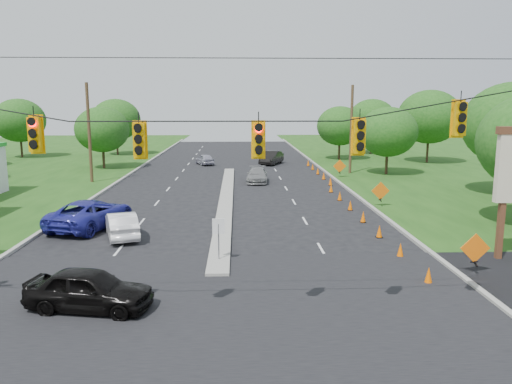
{
  "coord_description": "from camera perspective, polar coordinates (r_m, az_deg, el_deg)",
  "views": [
    {
      "loc": [
        0.87,
        -15.77,
        7.1
      ],
      "look_at": [
        1.78,
        8.53,
        2.8
      ],
      "focal_mm": 35.0,
      "sensor_mm": 36.0,
      "label": 1
    }
  ],
  "objects": [
    {
      "name": "ground",
      "position": [
        17.31,
        -4.99,
        -14.22
      ],
      "size": [
        160.0,
        160.0,
        0.0
      ],
      "primitive_type": "plane",
      "color": "black",
      "rests_on": "ground"
    },
    {
      "name": "cross_street",
      "position": [
        17.31,
        -4.99,
        -14.22
      ],
      "size": [
        160.0,
        14.0,
        0.02
      ],
      "primitive_type": "cube",
      "color": "black",
      "rests_on": "ground"
    },
    {
      "name": "curb_left",
      "position": [
        47.6,
        -15.45,
        1.08
      ],
      "size": [
        0.25,
        110.0,
        0.16
      ],
      "primitive_type": "cube",
      "color": "gray",
      "rests_on": "ground"
    },
    {
      "name": "curb_right",
      "position": [
        47.22,
        9.15,
        1.25
      ],
      "size": [
        0.25,
        110.0,
        0.16
      ],
      "primitive_type": "cube",
      "color": "gray",
      "rests_on": "ground"
    },
    {
      "name": "median",
      "position": [
        37.46,
        -3.44,
        -0.92
      ],
      "size": [
        1.0,
        34.0,
        0.18
      ],
      "primitive_type": "cube",
      "color": "gray",
      "rests_on": "ground"
    },
    {
      "name": "median_sign",
      "position": [
        22.5,
        -4.31,
        -4.51
      ],
      "size": [
        0.55,
        0.06,
        2.05
      ],
      "color": "gray",
      "rests_on": "ground"
    },
    {
      "name": "signal_span",
      "position": [
        14.95,
        -5.66,
        1.8
      ],
      "size": [
        25.6,
        0.32,
        9.0
      ],
      "color": "#422D1C",
      "rests_on": "ground"
    },
    {
      "name": "utility_pole_far_left",
      "position": [
        47.75,
        -18.52,
        6.39
      ],
      "size": [
        0.28,
        0.28,
        9.0
      ],
      "primitive_type": "cylinder",
      "color": "#422D1C",
      "rests_on": "ground"
    },
    {
      "name": "utility_pole_far_right",
      "position": [
        52.15,
        10.83,
        6.99
      ],
      "size": [
        0.28,
        0.28,
        9.0
      ],
      "primitive_type": "cylinder",
      "color": "#422D1C",
      "rests_on": "ground"
    },
    {
      "name": "cone_0",
      "position": [
        21.35,
        19.12,
        -8.98
      ],
      "size": [
        0.32,
        0.32,
        0.7
      ],
      "primitive_type": "cone",
      "color": "#FF6400",
      "rests_on": "ground"
    },
    {
      "name": "cone_1",
      "position": [
        24.48,
        16.17,
        -6.38
      ],
      "size": [
        0.32,
        0.32,
        0.7
      ],
      "primitive_type": "cone",
      "color": "#FF6400",
      "rests_on": "ground"
    },
    {
      "name": "cone_2",
      "position": [
        27.7,
        13.92,
        -4.38
      ],
      "size": [
        0.32,
        0.32,
        0.7
      ],
      "primitive_type": "cone",
      "color": "#FF6400",
      "rests_on": "ground"
    },
    {
      "name": "cone_3",
      "position": [
        30.98,
        12.15,
        -2.78
      ],
      "size": [
        0.32,
        0.32,
        0.7
      ],
      "primitive_type": "cone",
      "color": "#FF6400",
      "rests_on": "ground"
    },
    {
      "name": "cone_4",
      "position": [
        34.31,
        10.72,
        -1.5
      ],
      "size": [
        0.32,
        0.32,
        0.7
      ],
      "primitive_type": "cone",
      "color": "#FF6400",
      "rests_on": "ground"
    },
    {
      "name": "cone_5",
      "position": [
        37.67,
        9.55,
        -0.44
      ],
      "size": [
        0.32,
        0.32,
        0.7
      ],
      "primitive_type": "cone",
      "color": "#FF6400",
      "rests_on": "ground"
    },
    {
      "name": "cone_6",
      "position": [
        41.05,
        8.58,
        0.45
      ],
      "size": [
        0.32,
        0.32,
        0.7
      ],
      "primitive_type": "cone",
      "color": "#FF6400",
      "rests_on": "ground"
    },
    {
      "name": "cone_7",
      "position": [
        44.55,
        8.51,
        1.2
      ],
      "size": [
        0.32,
        0.32,
        0.7
      ],
      "primitive_type": "cone",
      "color": "#FF6400",
      "rests_on": "ground"
    },
    {
      "name": "cone_8",
      "position": [
        47.96,
        7.74,
        1.84
      ],
      "size": [
        0.32,
        0.32,
        0.7
      ],
      "primitive_type": "cone",
      "color": "#FF6400",
      "rests_on": "ground"
    },
    {
      "name": "cone_9",
      "position": [
        51.38,
        7.08,
        2.4
      ],
      "size": [
        0.32,
        0.32,
        0.7
      ],
      "primitive_type": "cone",
      "color": "#FF6400",
      "rests_on": "ground"
    },
    {
      "name": "cone_10",
      "position": [
        54.81,
        6.5,
        2.89
      ],
      "size": [
        0.32,
        0.32,
        0.7
      ],
      "primitive_type": "cone",
      "color": "#FF6400",
      "rests_on": "ground"
    },
    {
      "name": "cone_11",
      "position": [
        58.24,
        5.99,
        3.32
      ],
      "size": [
        0.32,
        0.32,
        0.7
      ],
      "primitive_type": "cone",
      "color": "#FF6400",
      "rests_on": "ground"
    },
    {
      "name": "work_sign_0",
      "position": [
        22.92,
        23.76,
        -6.04
      ],
      "size": [
        1.27,
        0.58,
        1.37
      ],
      "color": "black",
      "rests_on": "ground"
    },
    {
      "name": "work_sign_1",
      "position": [
        35.7,
        14.03,
        0.04
      ],
      "size": [
        1.27,
        0.58,
        1.37
      ],
      "color": "black",
      "rests_on": "ground"
    },
    {
      "name": "work_sign_2",
      "position": [
        49.16,
        9.54,
        2.87
      ],
      "size": [
        1.27,
        0.58,
        1.37
      ],
      "color": "black",
      "rests_on": "ground"
    },
    {
      "name": "tree_4",
      "position": [
        73.69,
        -25.43,
        7.4
      ],
      "size": [
        6.72,
        6.72,
        7.84
      ],
      "color": "black",
      "rests_on": "ground"
    },
    {
      "name": "tree_5",
      "position": [
        57.78,
        -17.18,
        6.84
      ],
      "size": [
        5.88,
        5.88,
        6.86
      ],
      "color": "black",
      "rests_on": "ground"
    },
    {
      "name": "tree_6",
      "position": [
        72.78,
        -15.7,
        7.97
      ],
      "size": [
        6.72,
        6.72,
        7.84
      ],
      "color": "black",
      "rests_on": "ground"
    },
    {
      "name": "tree_9",
      "position": [
        52.09,
        14.85,
        6.65
      ],
      "size": [
        5.88,
        5.88,
        6.86
      ],
      "color": "black",
      "rests_on": "ground"
    },
    {
      "name": "tree_10",
      "position": [
        64.1,
        19.21,
        8.11
      ],
      "size": [
        7.56,
        7.56,
        8.82
      ],
      "color": "black",
      "rests_on": "ground"
    },
    {
      "name": "tree_11",
      "position": [
        73.34,
        13.11,
        8.09
      ],
      "size": [
        6.72,
        6.72,
        7.84
      ],
      "color": "black",
      "rests_on": "ground"
    },
    {
      "name": "tree_12",
      "position": [
        65.16,
        9.56,
        7.46
      ],
      "size": [
        5.88,
        5.88,
        6.86
      ],
      "color": "black",
      "rests_on": "ground"
    },
    {
      "name": "black_sedan",
      "position": [
        18.55,
        -18.51,
        -10.53
      ],
      "size": [
        4.65,
        2.55,
        1.5
      ],
      "primitive_type": "imported",
      "rotation": [
        0.0,
        0.0,
        1.39
      ],
      "color": "black",
      "rests_on": "ground"
    },
    {
      "name": "white_sedan",
      "position": [
        27.84,
        -15.12,
        -3.63
      ],
      "size": [
        2.73,
        4.46,
        1.39
      ],
      "primitive_type": "imported",
      "rotation": [
        0.0,
        0.0,
        3.46
      ],
      "color": "white",
      "rests_on": "ground"
    },
    {
      "name": "blue_pickup",
      "position": [
        30.48,
        -18.36,
        -2.36
      ],
      "size": [
        4.4,
        6.53,
        1.66
      ],
      "primitive_type": "imported",
      "rotation": [
        0.0,
        0.0,
        2.84
      ],
      "color": "navy",
      "rests_on": "ground"
    },
    {
      "name": "silver_car_far",
      "position": [
        45.82,
        0.12,
        1.95
      ],
      "size": [
        2.12,
        4.67,
        1.32
      ],
      "primitive_type": "imported",
      "rotation": [
        0.0,
        0.0,
        -0.06
      ],
      "color": "gray",
      "rests_on": "ground"
    },
    {
      "name": "silver_car_oncoming",
      "position": [
        59.48,
        -5.89,
        3.73
      ],
      "size": [
        2.75,
        4.02,
        1.27
      ],
      "primitive_type": "imported",
      "rotation": [
        0.0,
        0.0,
        3.51
      ],
      "color": "#9795A6",
      "rests_on": "ground"
    },
    {
      "name": "dark_car_receding",
      "position": [
        59.59,
        1.78,
        3.94
      ],
      "size": [
        3.34,
        5.04,
        1.57
      ],
      "primitive_type": "imported",
      "rotation": [
        0.0,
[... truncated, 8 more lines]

